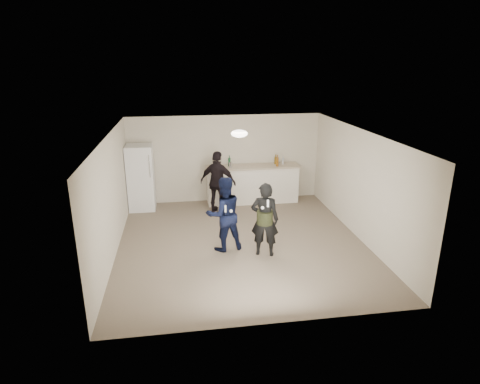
{
  "coord_description": "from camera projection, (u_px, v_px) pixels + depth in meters",
  "views": [
    {
      "loc": [
        -1.3,
        -8.22,
        3.98
      ],
      "look_at": [
        0.0,
        0.2,
        1.15
      ],
      "focal_mm": 30.0,
      "sensor_mm": 36.0,
      "label": 1
    }
  ],
  "objects": [
    {
      "name": "man",
      "position": [
        224.0,
        214.0,
        8.59
      ],
      "size": [
        0.92,
        0.79,
        1.65
      ],
      "primitive_type": "imported",
      "rotation": [
        0.0,
        0.0,
        3.37
      ],
      "color": "#101943",
      "rests_on": "floor"
    },
    {
      "name": "shaker",
      "position": [
        230.0,
        165.0,
        11.18
      ],
      "size": [
        0.08,
        0.08,
        0.17
      ],
      "primitive_type": "cylinder",
      "color": "silver",
      "rests_on": "counter_top"
    },
    {
      "name": "wall_right",
      "position": [
        360.0,
        185.0,
        9.16
      ],
      "size": [
        0.0,
        6.0,
        6.0
      ],
      "primitive_type": "plane",
      "rotation": [
        1.57,
        0.0,
        -1.57
      ],
      "color": "beige",
      "rests_on": "floor"
    },
    {
      "name": "remote_man",
      "position": [
        225.0,
        209.0,
        8.26
      ],
      "size": [
        0.04,
        0.04,
        0.15
      ],
      "primitive_type": "cube",
      "color": "white",
      "rests_on": "man"
    },
    {
      "name": "floor",
      "position": [
        241.0,
        242.0,
        9.15
      ],
      "size": [
        6.0,
        6.0,
        0.0
      ],
      "primitive_type": "plane",
      "color": "#6B5B4C",
      "rests_on": "ground"
    },
    {
      "name": "woman",
      "position": [
        265.0,
        220.0,
        8.36
      ],
      "size": [
        0.67,
        0.54,
        1.6
      ],
      "primitive_type": "imported",
      "rotation": [
        0.0,
        0.0,
        2.84
      ],
      "color": "black",
      "rests_on": "floor"
    },
    {
      "name": "wall_front",
      "position": [
        273.0,
        253.0,
        5.95
      ],
      "size": [
        6.0,
        0.0,
        6.0
      ],
      "primitive_type": "plane",
      "rotation": [
        -1.57,
        0.0,
        0.0
      ],
      "color": "beige",
      "rests_on": "floor"
    },
    {
      "name": "ceiling_dome",
      "position": [
        239.0,
        134.0,
        8.66
      ],
      "size": [
        0.36,
        0.36,
        0.16
      ],
      "primitive_type": "ellipsoid",
      "color": "white",
      "rests_on": "ceiling"
    },
    {
      "name": "spectator",
      "position": [
        218.0,
        183.0,
        10.7
      ],
      "size": [
        1.07,
        0.81,
        1.7
      ],
      "primitive_type": "imported",
      "rotation": [
        0.0,
        0.0,
        2.69
      ],
      "color": "black",
      "rests_on": "floor"
    },
    {
      "name": "nunchuk_woman",
      "position": [
        263.0,
        208.0,
        8.03
      ],
      "size": [
        0.07,
        0.07,
        0.07
      ],
      "primitive_type": "sphere",
      "color": "white",
      "rests_on": "woman"
    },
    {
      "name": "ceiling",
      "position": [
        241.0,
        134.0,
        8.37
      ],
      "size": [
        6.0,
        6.0,
        0.0
      ],
      "primitive_type": "plane",
      "rotation": [
        3.14,
        0.0,
        0.0
      ],
      "color": "silver",
      "rests_on": "wall_back"
    },
    {
      "name": "counter",
      "position": [
        253.0,
        185.0,
        11.6
      ],
      "size": [
        2.6,
        0.56,
        1.05
      ],
      "primitive_type": "cube",
      "color": "white",
      "rests_on": "floor"
    },
    {
      "name": "remote_woman",
      "position": [
        268.0,
        203.0,
        7.98
      ],
      "size": [
        0.04,
        0.04,
        0.15
      ],
      "primitive_type": "cube",
      "color": "white",
      "rests_on": "woman"
    },
    {
      "name": "counter_top",
      "position": [
        253.0,
        167.0,
        11.43
      ],
      "size": [
        2.68,
        0.64,
        0.04
      ],
      "primitive_type": "cube",
      "color": "beige",
      "rests_on": "counter"
    },
    {
      "name": "wall_back",
      "position": [
        225.0,
        159.0,
        11.58
      ],
      "size": [
        6.0,
        0.0,
        6.0
      ],
      "primitive_type": "plane",
      "rotation": [
        1.57,
        0.0,
        0.0
      ],
      "color": "beige",
      "rests_on": "floor"
    },
    {
      "name": "camo_shorts",
      "position": [
        265.0,
        217.0,
        8.34
      ],
      "size": [
        0.34,
        0.34,
        0.28
      ],
      "primitive_type": "cylinder",
      "color": "#303919",
      "rests_on": "woman"
    },
    {
      "name": "bottle_cluster",
      "position": [
        265.0,
        161.0,
        11.45
      ],
      "size": [
        1.63,
        0.33,
        0.25
      ],
      "color": "#164E2B",
      "rests_on": "counter_top"
    },
    {
      "name": "fridge_handle",
      "position": [
        149.0,
        166.0,
        10.53
      ],
      "size": [
        0.02,
        0.02,
        0.6
      ],
      "primitive_type": "cylinder",
      "color": "silver",
      "rests_on": "fridge"
    },
    {
      "name": "fridge",
      "position": [
        141.0,
        178.0,
        10.96
      ],
      "size": [
        0.7,
        0.7,
        1.8
      ],
      "primitive_type": "cube",
      "color": "white",
      "rests_on": "floor"
    },
    {
      "name": "wall_left",
      "position": [
        111.0,
        197.0,
        8.36
      ],
      "size": [
        0.0,
        6.0,
        6.0
      ],
      "primitive_type": "plane",
      "rotation": [
        1.57,
        0.0,
        1.57
      ],
      "color": "beige",
      "rests_on": "floor"
    },
    {
      "name": "nunchuk_man",
      "position": [
        231.0,
        211.0,
        8.33
      ],
      "size": [
        0.07,
        0.07,
        0.07
      ],
      "primitive_type": "sphere",
      "color": "white",
      "rests_on": "man"
    }
  ]
}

